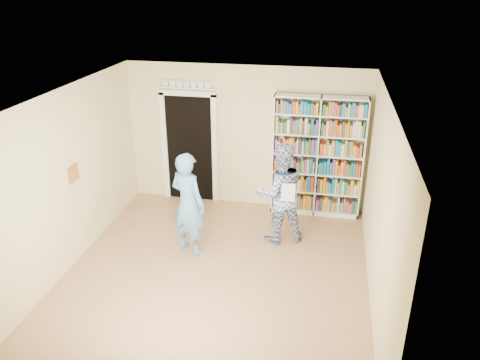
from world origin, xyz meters
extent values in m
plane|color=#A1774E|center=(0.00, 0.00, 0.00)|extent=(5.00, 5.00, 0.00)
plane|color=white|center=(0.00, 0.00, 2.70)|extent=(5.00, 5.00, 0.00)
plane|color=beige|center=(0.00, 2.50, 1.35)|extent=(4.50, 0.00, 4.50)
plane|color=beige|center=(-2.25, 0.00, 1.35)|extent=(0.00, 5.00, 5.00)
plane|color=beige|center=(2.25, 0.00, 1.35)|extent=(0.00, 5.00, 5.00)
cube|color=white|center=(1.35, 2.34, 1.12)|extent=(1.63, 0.31, 2.24)
cube|color=white|center=(1.35, 2.34, 1.12)|extent=(0.03, 0.31, 2.24)
cube|color=black|center=(-1.10, 2.48, 1.05)|extent=(0.90, 0.03, 2.10)
cube|color=white|center=(-1.60, 2.47, 1.05)|extent=(0.10, 0.06, 2.20)
cube|color=white|center=(-0.60, 2.47, 1.05)|extent=(0.10, 0.06, 2.20)
cube|color=white|center=(-1.10, 2.47, 2.15)|extent=(1.10, 0.06, 0.10)
cube|color=white|center=(-1.10, 2.46, 2.25)|extent=(1.10, 0.08, 0.02)
cube|color=brown|center=(-2.23, 0.20, 1.40)|extent=(0.03, 0.25, 0.25)
imported|color=#558EBD|center=(-0.57, 0.60, 0.85)|extent=(0.73, 0.63, 1.70)
imported|color=#2F4A90|center=(0.80, 1.23, 0.87)|extent=(1.03, 0.94, 1.73)
cube|color=white|center=(0.96, 0.95, 1.02)|extent=(0.21, 0.03, 0.30)
camera|label=1|loc=(1.49, -5.69, 4.17)|focal=35.00mm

